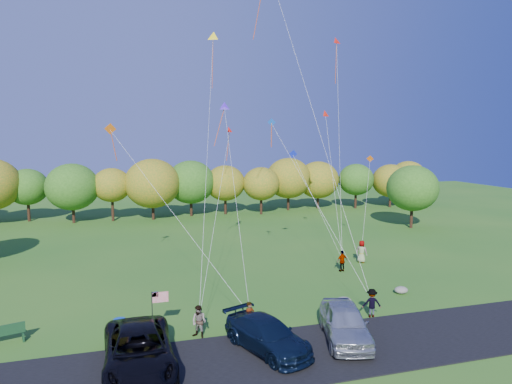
{
  "coord_description": "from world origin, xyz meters",
  "views": [
    {
      "loc": [
        -8.52,
        -24.02,
        10.67
      ],
      "look_at": [
        0.17,
        6.0,
        6.93
      ],
      "focal_mm": 32.0,
      "sensor_mm": 36.0,
      "label": 1
    }
  ],
  "objects_px": {
    "park_bench": "(6,333)",
    "trash_barrel": "(120,327)",
    "flyer_a": "(250,317)",
    "flyer_b": "(199,322)",
    "flyer_d": "(342,261)",
    "flyer_e": "(362,252)",
    "minivan_dark": "(139,350)",
    "flyer_c": "(372,303)",
    "minivan_navy": "(267,335)",
    "minivan_silver": "(345,322)"
  },
  "relations": [
    {
      "from": "minivan_dark",
      "to": "flyer_b",
      "type": "xyz_separation_m",
      "value": [
        3.21,
        2.75,
        -0.11
      ]
    },
    {
      "from": "flyer_a",
      "to": "minivan_dark",
      "type": "bearing_deg",
      "value": 177.87
    },
    {
      "from": "trash_barrel",
      "to": "flyer_a",
      "type": "bearing_deg",
      "value": -11.93
    },
    {
      "from": "minivan_navy",
      "to": "flyer_c",
      "type": "distance_m",
      "value": 7.72
    },
    {
      "from": "trash_barrel",
      "to": "flyer_d",
      "type": "bearing_deg",
      "value": 23.81
    },
    {
      "from": "minivan_dark",
      "to": "minivan_navy",
      "type": "height_order",
      "value": "minivan_dark"
    },
    {
      "from": "flyer_e",
      "to": "minivan_navy",
      "type": "bearing_deg",
      "value": 90.87
    },
    {
      "from": "minivan_dark",
      "to": "park_bench",
      "type": "height_order",
      "value": "minivan_dark"
    },
    {
      "from": "minivan_silver",
      "to": "flyer_c",
      "type": "distance_m",
      "value": 3.87
    },
    {
      "from": "park_bench",
      "to": "trash_barrel",
      "type": "height_order",
      "value": "park_bench"
    },
    {
      "from": "flyer_c",
      "to": "minivan_navy",
      "type": "bearing_deg",
      "value": 35.22
    },
    {
      "from": "flyer_a",
      "to": "trash_barrel",
      "type": "relative_size",
      "value": 1.8
    },
    {
      "from": "flyer_c",
      "to": "flyer_d",
      "type": "height_order",
      "value": "flyer_c"
    },
    {
      "from": "flyer_a",
      "to": "flyer_e",
      "type": "height_order",
      "value": "flyer_e"
    },
    {
      "from": "minivan_navy",
      "to": "trash_barrel",
      "type": "relative_size",
      "value": 5.73
    },
    {
      "from": "minivan_silver",
      "to": "park_bench",
      "type": "height_order",
      "value": "minivan_silver"
    },
    {
      "from": "flyer_a",
      "to": "flyer_b",
      "type": "relative_size",
      "value": 0.97
    },
    {
      "from": "minivan_silver",
      "to": "flyer_a",
      "type": "distance_m",
      "value": 5.14
    },
    {
      "from": "flyer_c",
      "to": "trash_barrel",
      "type": "distance_m",
      "value": 14.52
    },
    {
      "from": "minivan_dark",
      "to": "minivan_silver",
      "type": "height_order",
      "value": "minivan_dark"
    },
    {
      "from": "flyer_c",
      "to": "minivan_dark",
      "type": "bearing_deg",
      "value": 27.78
    },
    {
      "from": "flyer_a",
      "to": "flyer_b",
      "type": "distance_m",
      "value": 2.8
    },
    {
      "from": "flyer_b",
      "to": "minivan_navy",
      "type": "bearing_deg",
      "value": 1.9
    },
    {
      "from": "minivan_silver",
      "to": "flyer_a",
      "type": "height_order",
      "value": "minivan_silver"
    },
    {
      "from": "flyer_c",
      "to": "flyer_d",
      "type": "relative_size",
      "value": 1.01
    },
    {
      "from": "trash_barrel",
      "to": "minivan_navy",
      "type": "bearing_deg",
      "value": -28.85
    },
    {
      "from": "flyer_e",
      "to": "park_bench",
      "type": "bearing_deg",
      "value": 63.37
    },
    {
      "from": "park_bench",
      "to": "minivan_silver",
      "type": "bearing_deg",
      "value": -31.53
    },
    {
      "from": "minivan_navy",
      "to": "park_bench",
      "type": "distance_m",
      "value": 13.62
    },
    {
      "from": "flyer_a",
      "to": "park_bench",
      "type": "height_order",
      "value": "flyer_a"
    },
    {
      "from": "minivan_dark",
      "to": "flyer_b",
      "type": "height_order",
      "value": "minivan_dark"
    },
    {
      "from": "minivan_navy",
      "to": "flyer_d",
      "type": "xyz_separation_m",
      "value": [
        9.91,
        11.44,
        0.01
      ]
    },
    {
      "from": "minivan_navy",
      "to": "park_bench",
      "type": "relative_size",
      "value": 2.95
    },
    {
      "from": "minivan_navy",
      "to": "flyer_a",
      "type": "bearing_deg",
      "value": 74.35
    },
    {
      "from": "minivan_navy",
      "to": "trash_barrel",
      "type": "bearing_deg",
      "value": 130.22
    },
    {
      "from": "minivan_navy",
      "to": "minivan_dark",
      "type": "bearing_deg",
      "value": 161.04
    },
    {
      "from": "minivan_navy",
      "to": "flyer_b",
      "type": "distance_m",
      "value": 3.95
    },
    {
      "from": "flyer_d",
      "to": "minivan_silver",
      "type": "bearing_deg",
      "value": 54.15
    },
    {
      "from": "minivan_dark",
      "to": "flyer_d",
      "type": "relative_size",
      "value": 3.93
    },
    {
      "from": "flyer_c",
      "to": "flyer_e",
      "type": "xyz_separation_m",
      "value": [
        5.4,
        10.91,
        0.09
      ]
    },
    {
      "from": "flyer_b",
      "to": "flyer_d",
      "type": "height_order",
      "value": "flyer_b"
    },
    {
      "from": "minivan_silver",
      "to": "flyer_b",
      "type": "height_order",
      "value": "minivan_silver"
    },
    {
      "from": "flyer_e",
      "to": "park_bench",
      "type": "relative_size",
      "value": 1.04
    },
    {
      "from": "flyer_c",
      "to": "park_bench",
      "type": "xyz_separation_m",
      "value": [
        -20.13,
        2.15,
        -0.31
      ]
    },
    {
      "from": "flyer_d",
      "to": "flyer_e",
      "type": "xyz_separation_m",
      "value": [
        2.81,
        1.94,
        0.1
      ]
    },
    {
      "from": "flyer_b",
      "to": "flyer_c",
      "type": "bearing_deg",
      "value": 41.45
    },
    {
      "from": "minivan_dark",
      "to": "flyer_d",
      "type": "xyz_separation_m",
      "value": [
        16.15,
        11.66,
        -0.14
      ]
    },
    {
      "from": "flyer_a",
      "to": "flyer_b",
      "type": "height_order",
      "value": "flyer_b"
    },
    {
      "from": "flyer_d",
      "to": "minivan_navy",
      "type": "bearing_deg",
      "value": 39.43
    },
    {
      "from": "minivan_navy",
      "to": "minivan_silver",
      "type": "xyz_separation_m",
      "value": [
        4.3,
        0.04,
        0.14
      ]
    }
  ]
}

